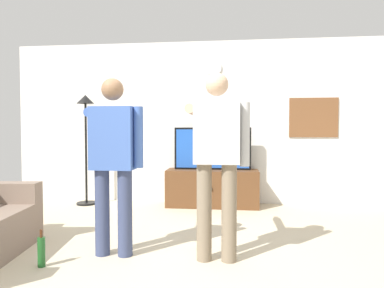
# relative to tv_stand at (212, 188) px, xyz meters

# --- Properties ---
(ground_plane) EXTENTS (8.40, 8.40, 0.00)m
(ground_plane) POSITION_rel_tv_stand_xyz_m (-0.24, -2.60, -0.29)
(ground_plane) COLOR beige
(back_wall) EXTENTS (6.40, 0.10, 2.70)m
(back_wall) POSITION_rel_tv_stand_xyz_m (-0.24, 0.35, 1.06)
(back_wall) COLOR silver
(back_wall) RESTS_ON ground_plane
(tv_stand) EXTENTS (1.45, 0.50, 0.59)m
(tv_stand) POSITION_rel_tv_stand_xyz_m (0.00, 0.00, 0.00)
(tv_stand) COLOR brown
(tv_stand) RESTS_ON ground_plane
(television) EXTENTS (1.22, 0.07, 0.67)m
(television) POSITION_rel_tv_stand_xyz_m (0.00, 0.05, 0.63)
(television) COLOR black
(television) RESTS_ON tv_stand
(wall_clock) EXTENTS (0.27, 0.03, 0.27)m
(wall_clock) POSITION_rel_tv_stand_xyz_m (0.00, 0.29, 1.97)
(wall_clock) COLOR white
(framed_picture) EXTENTS (0.77, 0.04, 0.64)m
(framed_picture) POSITION_rel_tv_stand_xyz_m (1.62, 0.30, 1.13)
(framed_picture) COLOR brown
(floor_lamp) EXTENTS (0.32, 0.32, 1.79)m
(floor_lamp) POSITION_rel_tv_stand_xyz_m (-2.06, -0.07, 0.99)
(floor_lamp) COLOR black
(floor_lamp) RESTS_ON ground_plane
(person_standing_nearer_lamp) EXTENTS (0.59, 0.78, 1.71)m
(person_standing_nearer_lamp) POSITION_rel_tv_stand_xyz_m (-0.83, -2.24, 0.67)
(person_standing_nearer_lamp) COLOR #384266
(person_standing_nearer_lamp) RESTS_ON ground_plane
(person_standing_nearer_couch) EXTENTS (0.60, 0.78, 1.73)m
(person_standing_nearer_couch) POSITION_rel_tv_stand_xyz_m (0.16, -2.27, 0.69)
(person_standing_nearer_couch) COLOR #7A6B56
(person_standing_nearer_couch) RESTS_ON ground_plane
(beverage_bottle) EXTENTS (0.07, 0.07, 0.33)m
(beverage_bottle) POSITION_rel_tv_stand_xyz_m (-1.38, -2.60, -0.16)
(beverage_bottle) COLOR #1E5923
(beverage_bottle) RESTS_ON ground_plane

